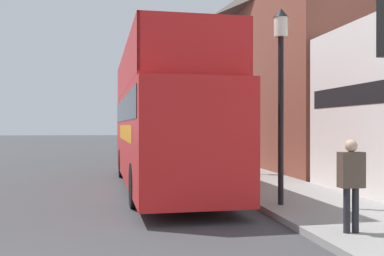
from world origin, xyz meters
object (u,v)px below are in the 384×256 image
pedestrian_second (351,177)px  lamp_post_third (182,95)px  parked_car_ahead_of_bus (160,153)px  lamp_post_second (214,94)px  tour_bus (162,127)px  lamp_post_nearest (281,69)px

pedestrian_second → lamp_post_third: size_ratio=0.31×
parked_car_ahead_of_bus → lamp_post_second: (1.70, -4.53, 2.57)m
pedestrian_second → lamp_post_third: lamp_post_third is taller
tour_bus → lamp_post_nearest: bearing=-63.2°
lamp_post_nearest → lamp_post_second: (0.06, 7.24, -0.09)m
tour_bus → lamp_post_nearest: size_ratio=2.41×
lamp_post_nearest → lamp_post_third: size_ratio=0.88×
lamp_post_nearest → lamp_post_second: 7.24m
lamp_post_second → tour_bus: bearing=-128.9°
parked_car_ahead_of_bus → pedestrian_second: 14.73m
pedestrian_second → tour_bus: bearing=109.3°
tour_bus → pedestrian_second: bearing=-72.3°
lamp_post_second → lamp_post_third: 7.26m
tour_bus → lamp_post_third: size_ratio=2.12×
parked_car_ahead_of_bus → lamp_post_second: 5.48m
tour_bus → lamp_post_third: lamp_post_third is taller
parked_car_ahead_of_bus → pedestrian_second: (1.81, -14.61, 0.45)m
tour_bus → pedestrian_second: (2.49, -7.12, -0.83)m
pedestrian_second → lamp_post_second: 10.30m
lamp_post_second → pedestrian_second: bearing=-89.4°
pedestrian_second → lamp_post_third: 17.51m
tour_bus → parked_car_ahead_of_bus: tour_bus is taller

